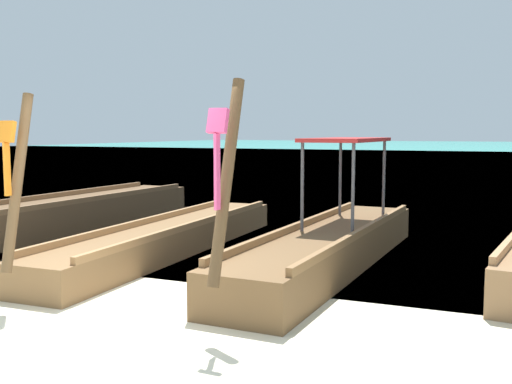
% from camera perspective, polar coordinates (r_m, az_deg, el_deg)
% --- Properties ---
extents(ground, '(120.00, 120.00, 0.00)m').
position_cam_1_polar(ground, '(6.73, -12.94, -12.07)').
color(ground, beige).
extents(sea_water, '(120.00, 120.00, 0.00)m').
position_cam_1_polar(sea_water, '(67.09, 19.71, 3.75)').
color(sea_water, '#2DB29E').
rests_on(sea_water, ground).
extents(longtail_boat_yellow_ribbon, '(1.51, 6.79, 2.47)m').
position_cam_1_polar(longtail_boat_yellow_ribbon, '(13.18, -16.75, -1.92)').
color(longtail_boat_yellow_ribbon, brown).
rests_on(longtail_boat_yellow_ribbon, ground).
extents(longtail_boat_orange_ribbon, '(1.15, 7.05, 2.50)m').
position_cam_1_polar(longtail_boat_orange_ribbon, '(10.22, -8.38, -4.37)').
color(longtail_boat_orange_ribbon, brown).
rests_on(longtail_boat_orange_ribbon, ground).
extents(longtail_boat_pink_ribbon, '(1.38, 6.85, 2.59)m').
position_cam_1_polar(longtail_boat_pink_ribbon, '(9.12, 7.07, -5.02)').
color(longtail_boat_pink_ribbon, brown).
rests_on(longtail_boat_pink_ribbon, ground).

